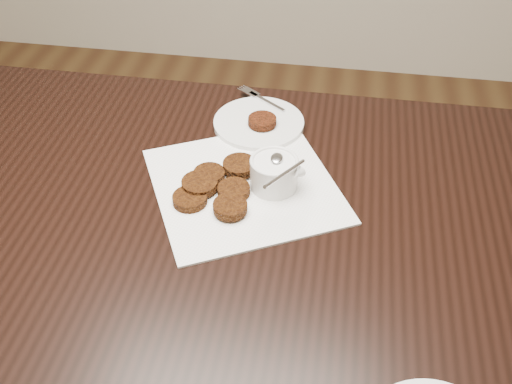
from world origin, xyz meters
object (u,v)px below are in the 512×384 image
napkin (244,185)px  sauce_ramekin (274,160)px  plate_with_patty (259,120)px  table (219,338)px

napkin → sauce_ramekin: 0.09m
plate_with_patty → napkin: bearing=-88.8°
sauce_ramekin → napkin: bearing=-174.3°
sauce_ramekin → plate_with_patty: bearing=106.9°
table → plate_with_patty: 0.49m
table → sauce_ramekin: bearing=45.4°
sauce_ramekin → plate_with_patty: sauce_ramekin is taller
napkin → sauce_ramekin: bearing=5.7°
table → napkin: size_ratio=4.26×
table → plate_with_patty: plate_with_patty is taller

